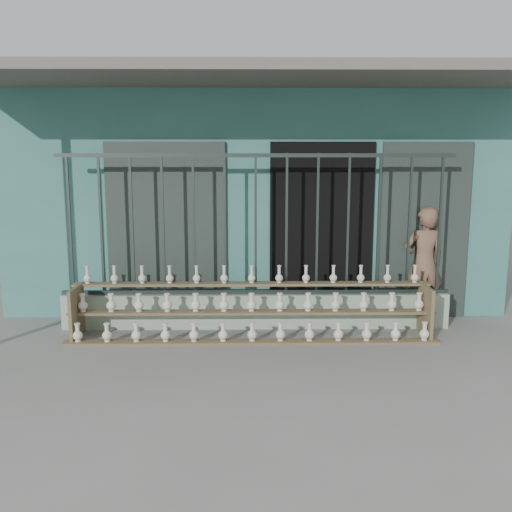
{
  "coord_description": "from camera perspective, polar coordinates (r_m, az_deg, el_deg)",
  "views": [
    {
      "loc": [
        -0.09,
        -5.89,
        2.21
      ],
      "look_at": [
        0.0,
        1.0,
        1.0
      ],
      "focal_mm": 40.0,
      "sensor_mm": 36.0,
      "label": 1
    }
  ],
  "objects": [
    {
      "name": "shelf_rack",
      "position": [
        7.02,
        -0.43,
        -5.29
      ],
      "size": [
        4.5,
        0.68,
        0.85
      ],
      "color": "brown",
      "rests_on": "ground"
    },
    {
      "name": "parapet_wall",
      "position": [
        7.46,
        -0.03,
        -5.48
      ],
      "size": [
        5.0,
        0.2,
        0.45
      ],
      "primitive_type": "cube",
      "color": "#94AB93",
      "rests_on": "ground"
    },
    {
      "name": "elderly_woman",
      "position": [
        8.08,
        16.43,
        -0.72
      ],
      "size": [
        0.6,
        0.43,
        1.54
      ],
      "primitive_type": "imported",
      "rotation": [
        0.0,
        0.0,
        3.25
      ],
      "color": "brown",
      "rests_on": "ground"
    },
    {
      "name": "ground",
      "position": [
        6.29,
        0.13,
        -10.6
      ],
      "size": [
        60.0,
        60.0,
        0.0
      ],
      "primitive_type": "plane",
      "color": "slate"
    },
    {
      "name": "security_fence",
      "position": [
        7.24,
        -0.03,
        3.13
      ],
      "size": [
        5.0,
        0.04,
        1.8
      ],
      "color": "#283330",
      "rests_on": "parapet_wall"
    },
    {
      "name": "workshop_building",
      "position": [
        10.14,
        -0.22,
        6.61
      ],
      "size": [
        7.4,
        6.6,
        3.21
      ],
      "color": "#346F66",
      "rests_on": "ground"
    }
  ]
}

